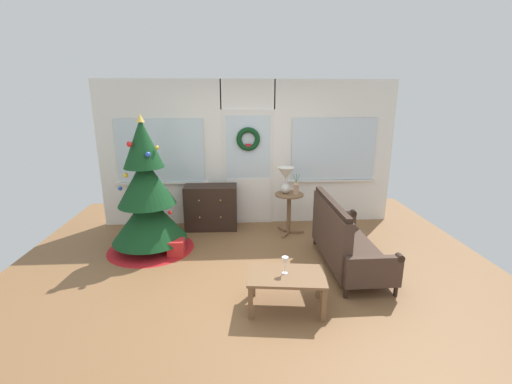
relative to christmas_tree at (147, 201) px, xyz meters
name	(u,v)px	position (x,y,z in m)	size (l,w,h in m)	color
ground_plane	(255,277)	(1.54, -0.98, -0.77)	(6.76, 6.76, 0.00)	brown
back_wall_with_door	(248,154)	(1.54, 1.10, 0.51)	(5.20, 0.19, 2.55)	white
christmas_tree	(147,201)	(0.00, 0.00, 0.00)	(1.30, 1.30, 2.04)	#4C331E
dresser_cabinet	(211,207)	(0.88, 0.81, -0.38)	(0.91, 0.46, 0.78)	black
settee_sofa	(343,241)	(2.76, -0.74, -0.39)	(0.74, 1.65, 0.96)	black
side_table	(289,206)	(2.20, 0.49, -0.27)	(0.50, 0.48, 0.70)	brown
table_lamp	(286,177)	(2.14, 0.53, 0.22)	(0.28, 0.28, 0.44)	silver
flower_vase	(296,188)	(2.30, 0.43, 0.05)	(0.11, 0.10, 0.35)	tan
coffee_table	(287,279)	(1.86, -1.65, -0.43)	(0.89, 0.61, 0.40)	brown
wine_glass	(285,261)	(1.84, -1.62, -0.23)	(0.08, 0.08, 0.20)	silver
gift_box	(176,248)	(0.43, -0.26, -0.65)	(0.24, 0.22, 0.24)	red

